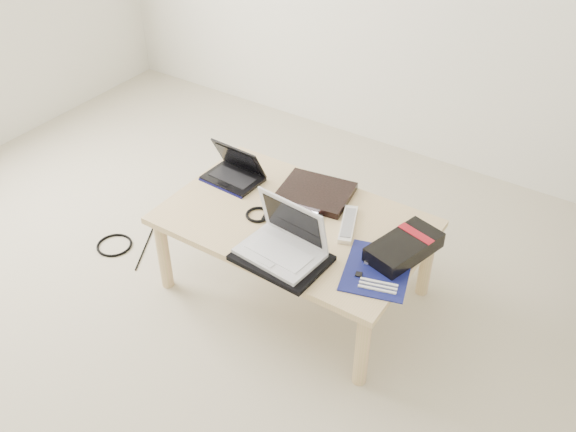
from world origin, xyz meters
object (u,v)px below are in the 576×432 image
Objects in this scene: white_laptop at (284,242)px; gpu_box at (404,247)px; netbook at (235,172)px; coffee_table at (294,228)px.

gpu_box is (0.39, 0.26, -0.03)m from white_laptop.
netbook is 0.79× the size of white_laptop.
coffee_table is 4.17× the size of netbook.
gpu_box is at bearing -3.85° from netbook.
white_laptop reaches higher than gpu_box.
coffee_table is at bearing -15.09° from netbook.
white_laptop is 0.97× the size of gpu_box.
white_laptop is 0.47m from gpu_box.
netbook reaches higher than gpu_box.
netbook is at bearing 146.54° from white_laptop.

